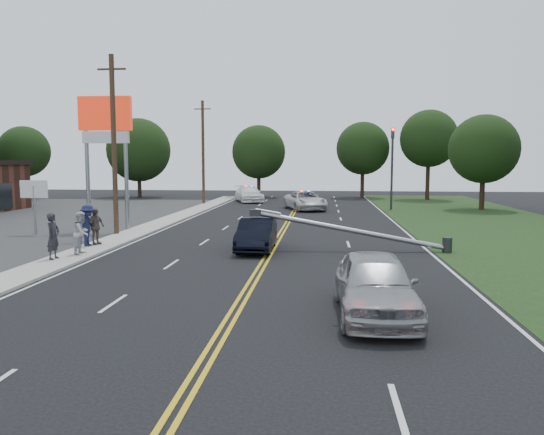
# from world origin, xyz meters

# --- Properties ---
(ground) EXTENTS (120.00, 120.00, 0.00)m
(ground) POSITION_xyz_m (0.00, 0.00, 0.00)
(ground) COLOR black
(ground) RESTS_ON ground
(sidewalk) EXTENTS (1.80, 70.00, 0.12)m
(sidewalk) POSITION_xyz_m (-8.40, 10.00, 0.06)
(sidewalk) COLOR #A9A499
(sidewalk) RESTS_ON ground
(centerline_yellow) EXTENTS (0.36, 80.00, 0.00)m
(centerline_yellow) POSITION_xyz_m (0.00, 10.00, 0.01)
(centerline_yellow) COLOR gold
(centerline_yellow) RESTS_ON ground
(pylon_sign) EXTENTS (3.20, 0.35, 8.00)m
(pylon_sign) POSITION_xyz_m (-10.50, 14.00, 6.00)
(pylon_sign) COLOR gray
(pylon_sign) RESTS_ON ground
(small_sign) EXTENTS (1.60, 0.14, 3.10)m
(small_sign) POSITION_xyz_m (-14.00, 12.00, 2.33)
(small_sign) COLOR gray
(small_sign) RESTS_ON ground
(traffic_signal) EXTENTS (0.28, 0.41, 7.05)m
(traffic_signal) POSITION_xyz_m (8.30, 30.00, 4.21)
(traffic_signal) COLOR #2D2D30
(traffic_signal) RESTS_ON ground
(fallen_streetlight) EXTENTS (9.36, 0.44, 1.91)m
(fallen_streetlight) POSITION_xyz_m (4.19, 8.00, 0.92)
(fallen_streetlight) COLOR #2D2D30
(fallen_streetlight) RESTS_ON ground
(utility_pole_mid) EXTENTS (1.60, 0.28, 10.00)m
(utility_pole_mid) POSITION_xyz_m (-9.20, 12.00, 5.08)
(utility_pole_mid) COLOR #382619
(utility_pole_mid) RESTS_ON ground
(utility_pole_far) EXTENTS (1.60, 0.28, 10.00)m
(utility_pole_far) POSITION_xyz_m (-9.20, 34.00, 5.08)
(utility_pole_far) COLOR #382619
(utility_pole_far) RESTS_ON ground
(tree_4) EXTENTS (5.52, 5.52, 8.05)m
(tree_4) POSITION_xyz_m (-30.38, 39.03, 5.28)
(tree_4) COLOR black
(tree_4) RESTS_ON ground
(tree_5) EXTENTS (7.38, 7.38, 9.22)m
(tree_5) POSITION_xyz_m (-19.11, 43.81, 5.52)
(tree_5) COLOR black
(tree_5) RESTS_ON ground
(tree_6) EXTENTS (6.27, 6.27, 8.44)m
(tree_6) POSITION_xyz_m (-5.19, 45.57, 5.30)
(tree_6) COLOR black
(tree_6) RESTS_ON ground
(tree_7) EXTENTS (6.10, 6.10, 8.75)m
(tree_7) POSITION_xyz_m (6.93, 45.73, 5.69)
(tree_7) COLOR black
(tree_7) RESTS_ON ground
(tree_8) EXTENTS (6.25, 6.25, 9.81)m
(tree_8) POSITION_xyz_m (13.83, 42.97, 6.67)
(tree_8) COLOR black
(tree_8) RESTS_ON ground
(tree_9) EXTENTS (5.92, 5.92, 8.21)m
(tree_9) POSITION_xyz_m (16.14, 30.76, 5.24)
(tree_9) COLOR black
(tree_9) RESTS_ON ground
(crashed_sedan) EXTENTS (1.64, 4.57, 1.50)m
(crashed_sedan) POSITION_xyz_m (-0.69, 7.81, 0.75)
(crashed_sedan) COLOR black
(crashed_sedan) RESTS_ON ground
(waiting_sedan) EXTENTS (2.14, 5.10, 1.72)m
(waiting_sedan) POSITION_xyz_m (3.82, -2.50, 0.86)
(waiting_sedan) COLOR #9EA1A6
(waiting_sedan) RESTS_ON ground
(emergency_a) EXTENTS (4.36, 6.36, 1.62)m
(emergency_a) POSITION_xyz_m (0.85, 29.16, 0.81)
(emergency_a) COLOR silver
(emergency_a) RESTS_ON ground
(emergency_b) EXTENTS (4.07, 6.13, 1.65)m
(emergency_b) POSITION_xyz_m (-5.29, 37.75, 0.82)
(emergency_b) COLOR white
(emergency_b) RESTS_ON ground
(bystander_a) EXTENTS (0.52, 0.74, 1.92)m
(bystander_a) POSITION_xyz_m (-8.72, 4.07, 1.08)
(bystander_a) COLOR #242229
(bystander_a) RESTS_ON sidewalk
(bystander_b) EXTENTS (0.72, 0.92, 1.86)m
(bystander_b) POSITION_xyz_m (-8.12, 5.43, 1.05)
(bystander_b) COLOR #B7B7BC
(bystander_b) RESTS_ON sidewalk
(bystander_c) EXTENTS (0.78, 1.31, 1.99)m
(bystander_c) POSITION_xyz_m (-8.79, 7.51, 1.12)
(bystander_c) COLOR #191D3F
(bystander_c) RESTS_ON sidewalk
(bystander_d) EXTENTS (0.82, 1.13, 1.78)m
(bystander_d) POSITION_xyz_m (-8.64, 7.99, 1.01)
(bystander_d) COLOR #62514E
(bystander_d) RESTS_ON sidewalk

